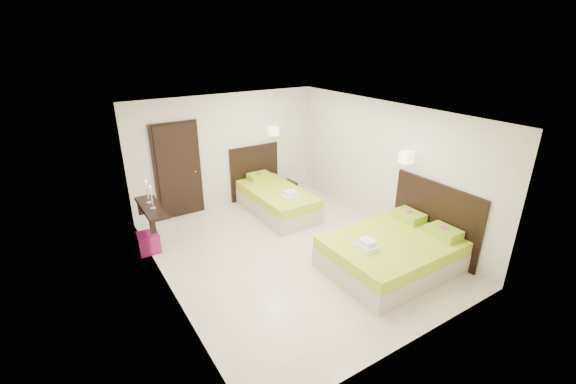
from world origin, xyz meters
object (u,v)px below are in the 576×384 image
nightstand (286,190)px  ottoman (149,242)px  bed_single (275,198)px  bed_double (395,251)px

nightstand → ottoman: (-3.53, -0.81, -0.02)m
bed_single → ottoman: size_ratio=5.68×
bed_double → ottoman: size_ratio=5.81×
ottoman → nightstand: bearing=12.9°
nightstand → ottoman: nightstand is taller
bed_double → nightstand: size_ratio=4.74×
bed_double → ottoman: 4.49m
nightstand → bed_double: bearing=-92.3°
bed_double → nightstand: bed_double is taller
bed_single → nightstand: bed_single is taller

